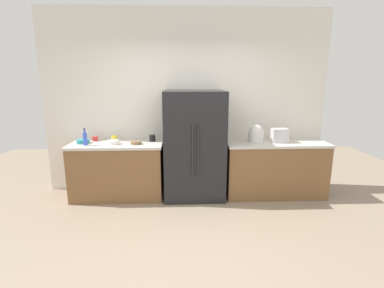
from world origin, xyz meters
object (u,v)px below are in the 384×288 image
(rice_cooker, at_px, (256,134))
(cup_a, at_px, (95,139))
(toaster, at_px, (280,135))
(bottle_a, at_px, (85,138))
(cup_b, at_px, (283,137))
(bowl_b, at_px, (113,142))
(cup_d, at_px, (152,138))
(cup_c, at_px, (114,138))
(refrigerator, at_px, (194,145))
(bowl_a, at_px, (136,143))
(bowl_c, at_px, (83,141))

(rice_cooker, bearing_deg, cup_a, 176.00)
(toaster, bearing_deg, bottle_a, -178.34)
(cup_b, xyz_separation_m, bowl_b, (-2.75, -0.22, -0.01))
(bottle_a, bearing_deg, cup_d, 12.97)
(rice_cooker, relative_size, bowl_b, 1.51)
(toaster, xyz_separation_m, bowl_b, (-2.62, -0.04, -0.08))
(bowl_b, bearing_deg, cup_c, 97.77)
(toaster, xyz_separation_m, cup_c, (-2.65, 0.21, -0.07))
(cup_a, distance_m, bowl_b, 0.43)
(refrigerator, bearing_deg, bowl_a, -176.54)
(bowl_a, height_order, bowl_c, bowl_c)
(toaster, distance_m, cup_c, 2.66)
(refrigerator, bearing_deg, cup_a, 172.51)
(rice_cooker, xyz_separation_m, bowl_c, (-2.74, 0.02, -0.10))
(bottle_a, xyz_separation_m, bowl_a, (0.75, 0.04, -0.08))
(rice_cooker, distance_m, bowl_a, 1.90)
(cup_b, height_order, bowl_c, cup_b)
(cup_c, xyz_separation_m, bowl_b, (0.03, -0.24, -0.01))
(toaster, bearing_deg, refrigerator, 179.61)
(cup_b, height_order, cup_d, cup_d)
(toaster, distance_m, rice_cooker, 0.37)
(cup_a, xyz_separation_m, bowl_b, (0.35, -0.26, -0.01))
(rice_cooker, height_order, bowl_a, rice_cooker)
(bottle_a, distance_m, cup_d, 1.02)
(cup_a, xyz_separation_m, cup_d, (0.94, -0.08, 0.02))
(bowl_a, xyz_separation_m, bowl_b, (-0.35, 0.01, 0.01))
(cup_d, bearing_deg, bottle_a, -167.03)
(bowl_a, bearing_deg, cup_a, 159.10)
(toaster, bearing_deg, cup_a, 175.74)
(refrigerator, relative_size, bowl_c, 8.66)
(refrigerator, bearing_deg, cup_b, 6.85)
(bottle_a, relative_size, cup_d, 2.48)
(toaster, distance_m, cup_a, 2.97)
(toaster, height_order, bowl_a, toaster)
(bowl_c, bearing_deg, cup_c, 17.97)
(bowl_a, bearing_deg, cup_d, 38.16)
(refrigerator, distance_m, cup_c, 1.31)
(bottle_a, bearing_deg, rice_cooker, 2.73)
(refrigerator, distance_m, bottle_a, 1.67)
(bottle_a, relative_size, cup_a, 2.82)
(bowl_a, bearing_deg, toaster, 1.16)
(cup_c, height_order, cup_d, cup_d)
(rice_cooker, bearing_deg, cup_c, 175.81)
(cup_c, xyz_separation_m, bowl_a, (0.38, -0.25, -0.02))
(rice_cooker, bearing_deg, cup_b, 16.50)
(bottle_a, height_order, cup_c, bottle_a)
(cup_a, relative_size, cup_d, 0.88)
(toaster, height_order, bowl_b, toaster)
(cup_a, bearing_deg, bowl_a, -20.90)
(cup_c, bearing_deg, rice_cooker, -4.19)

